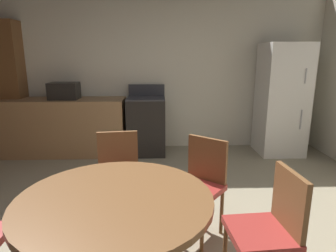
% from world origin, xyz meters
% --- Properties ---
extents(wall_back, '(5.79, 0.12, 2.70)m').
position_xyz_m(wall_back, '(0.00, 2.93, 1.35)').
color(wall_back, silver).
rests_on(wall_back, ground).
extents(kitchen_counter, '(2.07, 0.60, 0.90)m').
position_xyz_m(kitchen_counter, '(-1.56, 2.53, 0.45)').
color(kitchen_counter, '#9E754C').
rests_on(kitchen_counter, ground).
extents(pantry_column, '(0.44, 0.36, 2.10)m').
position_xyz_m(pantry_column, '(-2.38, 2.71, 1.05)').
color(pantry_column, brown).
rests_on(pantry_column, ground).
extents(oven_range, '(0.60, 0.60, 1.10)m').
position_xyz_m(oven_range, '(-0.18, 2.53, 0.47)').
color(oven_range, black).
rests_on(oven_range, ground).
extents(refrigerator, '(0.68, 0.68, 1.76)m').
position_xyz_m(refrigerator, '(1.99, 2.48, 0.88)').
color(refrigerator, white).
rests_on(refrigerator, ground).
extents(microwave, '(0.44, 0.32, 0.26)m').
position_xyz_m(microwave, '(-1.46, 2.53, 1.03)').
color(microwave, black).
rests_on(microwave, kitchen_counter).
extents(dining_table, '(1.17, 1.17, 0.76)m').
position_xyz_m(dining_table, '(-0.24, -0.49, 0.60)').
color(dining_table, brown).
rests_on(dining_table, ground).
extents(chair_east, '(0.43, 0.43, 0.87)m').
position_xyz_m(chair_east, '(0.74, -0.41, 0.50)').
color(chair_east, brown).
rests_on(chair_east, ground).
extents(chair_north, '(0.45, 0.45, 0.87)m').
position_xyz_m(chair_north, '(-0.36, 0.49, 0.50)').
color(chair_north, brown).
rests_on(chair_north, ground).
extents(chair_northeast, '(0.56, 0.56, 0.87)m').
position_xyz_m(chair_northeast, '(0.38, 0.28, 0.50)').
color(chair_northeast, brown).
rests_on(chair_northeast, ground).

